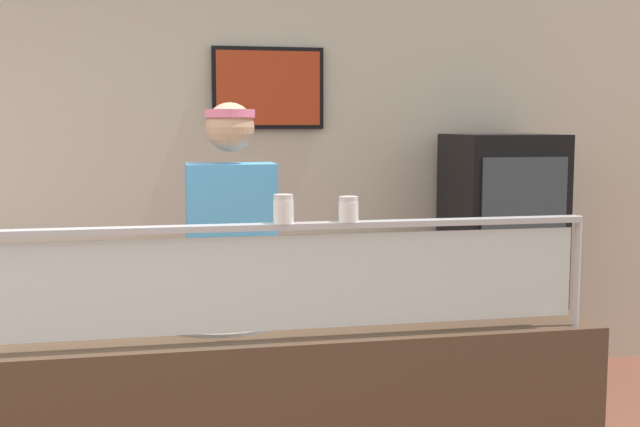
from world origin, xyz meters
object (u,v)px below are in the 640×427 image
pizza_tray (222,316)px  drink_fridge (500,262)px  pepper_flake_shaker (349,211)px  worker_figure (233,277)px  pizza_server (230,311)px  parmesan_shaker (284,211)px

pizza_tray → drink_fridge: bearing=43.0°
pizza_tray → pepper_flake_shaker: bearing=-38.6°
pepper_flake_shaker → worker_figure: size_ratio=0.05×
pizza_tray → pizza_server: 0.04m
pepper_flake_shaker → worker_figure: bearing=109.5°
pizza_server → drink_fridge: size_ratio=0.17×
parmesan_shaker → worker_figure: 0.95m
pizza_server → pepper_flake_shaker: size_ratio=3.31×
parmesan_shaker → worker_figure: (-0.09, 0.86, -0.38)m
drink_fridge → pizza_tray: bearing=-137.0°
pizza_tray → pepper_flake_shaker: pepper_flake_shaker is taller
pizza_tray → pepper_flake_shaker: size_ratio=5.60×
pizza_server → pepper_flake_shaker: 0.62m
worker_figure → pizza_tray: bearing=-99.7°
parmesan_shaker → pizza_tray: bearing=119.5°
pizza_server → parmesan_shaker: parmesan_shaker is taller
drink_fridge → worker_figure: bearing=-145.8°
pizza_server → pepper_flake_shaker: (0.37, -0.30, 0.39)m
parmesan_shaker → pepper_flake_shaker: 0.22m
pizza_tray → pizza_server: (0.03, -0.02, 0.02)m
pizza_server → drink_fridge: 2.59m
pepper_flake_shaker → drink_fridge: size_ratio=0.05×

